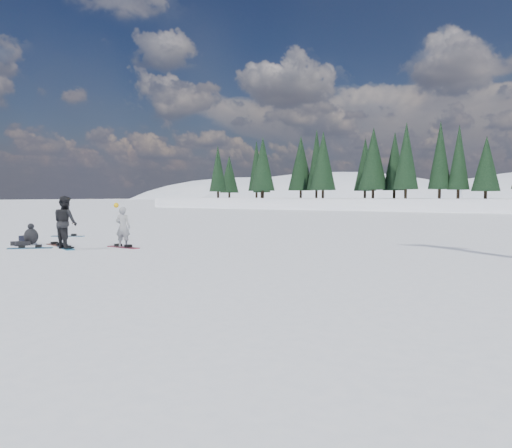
% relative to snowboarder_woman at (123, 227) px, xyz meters
% --- Properties ---
extents(ground, '(420.00, 420.00, 0.00)m').
position_rel_snowboarder_woman_xyz_m(ground, '(-0.61, -1.48, -0.76)').
color(ground, white).
rests_on(ground, ground).
extents(alpine_backdrop, '(412.50, 227.00, 53.20)m').
position_rel_snowboarder_woman_xyz_m(alpine_backdrop, '(-12.33, 187.68, -14.73)').
color(alpine_backdrop, white).
rests_on(alpine_backdrop, ground).
extents(snowboarder_woman, '(0.64, 0.55, 1.63)m').
position_rel_snowboarder_woman_xyz_m(snowboarder_woman, '(0.00, 0.00, 0.00)').
color(snowboarder_woman, '#9C9BA0').
rests_on(snowboarder_woman, ground).
extents(snowboarder_man, '(1.01, 0.83, 1.88)m').
position_rel_snowboarder_woman_xyz_m(snowboarder_man, '(-1.46, -1.35, 0.18)').
color(snowboarder_man, black).
rests_on(snowboarder_man, ground).
extents(seated_rider, '(0.71, 1.04, 0.82)m').
position_rel_snowboarder_woman_xyz_m(seated_rider, '(-3.84, -1.26, -0.45)').
color(seated_rider, black).
rests_on(seated_rider, ground).
extents(gear_bag, '(0.49, 0.37, 0.30)m').
position_rel_snowboarder_woman_xyz_m(gear_bag, '(-4.54, -1.00, -0.61)').
color(gear_bag, black).
rests_on(gear_bag, ground).
extents(snowboard_woman, '(1.51, 0.33, 0.03)m').
position_rel_snowboarder_woman_xyz_m(snowboard_woman, '(0.00, 0.00, -0.75)').
color(snowboard_woman, maroon).
rests_on(snowboard_woman, ground).
extents(snowboard_man, '(1.49, 0.84, 0.03)m').
position_rel_snowboarder_woman_xyz_m(snowboard_man, '(-1.46, -1.35, -0.75)').
color(snowboard_man, '#19638D').
rests_on(snowboard_man, ground).
extents(snowboard_loose_c, '(1.44, 0.99, 0.03)m').
position_rel_snowboarder_woman_xyz_m(snowboard_loose_c, '(-5.98, 1.94, -0.75)').
color(snowboard_loose_c, '#1B6197').
rests_on(snowboard_loose_c, ground).
extents(snowboard_loose_b, '(1.52, 0.64, 0.03)m').
position_rel_snowboarder_woman_xyz_m(snowboard_loose_b, '(-2.65, -0.90, -0.75)').
color(snowboard_loose_b, maroon).
rests_on(snowboard_loose_b, ground).
extents(snowboard_loose_a, '(1.26, 1.25, 0.03)m').
position_rel_snowboarder_woman_xyz_m(snowboard_loose_a, '(-2.53, -2.06, -0.75)').
color(snowboard_loose_a, '#185C88').
rests_on(snowboard_loose_a, ground).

